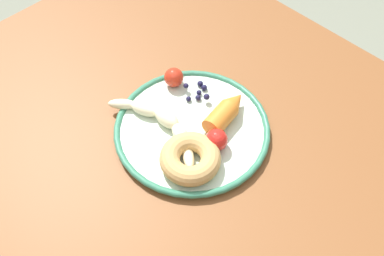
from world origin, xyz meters
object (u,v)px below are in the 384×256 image
object	(u,v)px
donut	(190,159)
blueberry_pile	(198,91)
banana	(161,122)
plate	(192,129)
tomato_mid	(174,77)
dining_table	(164,157)
carrot_orange	(226,111)
tomato_near	(216,140)

from	to	relation	value
donut	blueberry_pile	bearing A→B (deg)	39.80
banana	plate	bearing A→B (deg)	-49.27
plate	blueberry_pile	xyz separation A→B (m)	(0.07, 0.05, 0.01)
plate	tomato_mid	world-z (taller)	tomato_mid
dining_table	blueberry_pile	size ratio (longest dim) A/B	16.65
dining_table	blueberry_pile	world-z (taller)	blueberry_pile
tomato_mid	banana	bearing A→B (deg)	-145.60
donut	carrot_orange	bearing A→B (deg)	12.14
plate	tomato_near	xyz separation A→B (m)	(0.00, -0.06, 0.02)
plate	donut	bearing A→B (deg)	-136.88
plate	tomato_mid	size ratio (longest dim) A/B	7.51
dining_table	tomato_mid	bearing A→B (deg)	34.45
carrot_orange	dining_table	bearing A→B (deg)	145.94
banana	dining_table	bearing A→B (deg)	-143.87
blueberry_pile	tomato_near	distance (m)	0.13
donut	blueberry_pile	distance (m)	0.16
tomato_near	tomato_mid	distance (m)	0.17
banana	blueberry_pile	distance (m)	0.10
plate	blueberry_pile	bearing A→B (deg)	36.71
banana	carrot_orange	world-z (taller)	carrot_orange
dining_table	tomato_mid	world-z (taller)	tomato_mid
plate	carrot_orange	distance (m)	0.07
dining_table	donut	xyz separation A→B (m)	(-0.02, -0.09, 0.12)
plate	carrot_orange	xyz separation A→B (m)	(0.06, -0.03, 0.02)
dining_table	tomato_near	distance (m)	0.16
banana	blueberry_pile	world-z (taller)	banana
dining_table	tomato_mid	xyz separation A→B (m)	(0.09, 0.06, 0.12)
dining_table	banana	size ratio (longest dim) A/B	4.35
banana	tomato_near	bearing A→B (deg)	-69.36
plate	banana	size ratio (longest dim) A/B	1.27
banana	tomato_mid	world-z (taller)	tomato_mid
dining_table	blueberry_pile	distance (m)	0.15
donut	tomato_near	size ratio (longest dim) A/B	2.62
carrot_orange	plate	bearing A→B (deg)	155.89
dining_table	carrot_orange	distance (m)	0.17
tomato_mid	donut	bearing A→B (deg)	-124.79
donut	tomato_near	xyz separation A→B (m)	(0.06, -0.01, 0.00)
donut	tomato_near	world-z (taller)	tomato_near
donut	tomato_mid	xyz separation A→B (m)	(0.11, 0.15, 0.00)
donut	tomato_mid	distance (m)	0.19
dining_table	plate	size ratio (longest dim) A/B	3.41
carrot_orange	donut	xyz separation A→B (m)	(-0.12, -0.03, -0.00)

